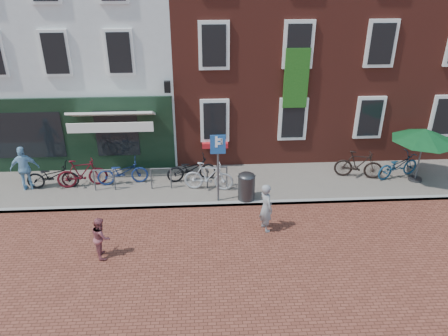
{
  "coord_description": "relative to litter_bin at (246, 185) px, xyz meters",
  "views": [
    {
      "loc": [
        -0.05,
        -12.5,
        7.73
      ],
      "look_at": [
        0.71,
        0.57,
        1.18
      ],
      "focal_mm": 34.61,
      "sensor_mm": 36.0,
      "label": 1
    }
  ],
  "objects": [
    {
      "name": "building_brick_right",
      "position": [
        6.53,
        6.7,
        4.35
      ],
      "size": [
        6.0,
        8.0,
        10.0
      ],
      "primitive_type": "cube",
      "color": "maroon",
      "rests_on": "ground"
    },
    {
      "name": "cafe_person",
      "position": [
        -7.73,
        1.16,
        0.27
      ],
      "size": [
        1.02,
        0.58,
        1.65
      ],
      "primitive_type": "imported",
      "rotation": [
        0.0,
        0.0,
        3.33
      ],
      "color": "#80AECF",
      "rests_on": "sidewalk"
    },
    {
      "name": "ground",
      "position": [
        -1.47,
        -0.3,
        -0.65
      ],
      "size": [
        80.0,
        80.0,
        0.0
      ],
      "primitive_type": "plane",
      "color": "brown"
    },
    {
      "name": "bicycle_1",
      "position": [
        -5.81,
        1.24,
        -0.02
      ],
      "size": [
        1.83,
        0.81,
        1.06
      ],
      "primitive_type": "imported",
      "rotation": [
        0.0,
        0.0,
        1.75
      ],
      "color": "#4D0B14",
      "rests_on": "sidewalk"
    },
    {
      "name": "woman",
      "position": [
        0.41,
        -1.71,
        0.14
      ],
      "size": [
        0.55,
        0.67,
        1.58
      ],
      "primitive_type": "imported",
      "rotation": [
        0.0,
        0.0,
        1.92
      ],
      "color": "gray",
      "rests_on": "ground"
    },
    {
      "name": "bicycle_5",
      "position": [
        4.35,
        1.35,
        -0.02
      ],
      "size": [
        1.84,
        0.92,
        1.06
      ],
      "primitive_type": "imported",
      "rotation": [
        0.0,
        0.0,
        1.32
      ],
      "color": "black",
      "rests_on": "sidewalk"
    },
    {
      "name": "parasol",
      "position": [
        6.45,
        1.0,
        1.36
      ],
      "size": [
        2.29,
        2.29,
        2.15
      ],
      "color": "#4C4C4F",
      "rests_on": "sidewalk"
    },
    {
      "name": "building_brick_mid",
      "position": [
        0.53,
        6.7,
        4.35
      ],
      "size": [
        6.0,
        8.0,
        10.0
      ],
      "primitive_type": "cube",
      "color": "maroon",
      "rests_on": "ground"
    },
    {
      "name": "bicycle_6",
      "position": [
        5.85,
        1.29,
        -0.07
      ],
      "size": [
        1.93,
        1.21,
        0.96
      ],
      "primitive_type": "imported",
      "rotation": [
        0.0,
        0.0,
        1.92
      ],
      "color": "navy",
      "rests_on": "sidewalk"
    },
    {
      "name": "bicycle_4",
      "position": [
        -1.89,
        1.48,
        -0.07
      ],
      "size": [
        1.9,
        0.93,
        0.96
      ],
      "primitive_type": "imported",
      "rotation": [
        0.0,
        0.0,
        1.74
      ],
      "color": "black",
      "rests_on": "sidewalk"
    },
    {
      "name": "building_stucco",
      "position": [
        -6.47,
        6.7,
        3.85
      ],
      "size": [
        8.0,
        8.0,
        9.0
      ],
      "primitive_type": "cube",
      "color": "silver",
      "rests_on": "ground"
    },
    {
      "name": "bicycle_3",
      "position": [
        -1.27,
        0.74,
        -0.02
      ],
      "size": [
        1.82,
        0.77,
        1.06
      ],
      "primitive_type": "imported",
      "rotation": [
        0.0,
        0.0,
        1.42
      ],
      "color": "#A1A0A3",
      "rests_on": "sidewalk"
    },
    {
      "name": "bicycle_2",
      "position": [
        -4.39,
        1.37,
        -0.07
      ],
      "size": [
        1.89,
        0.88,
        0.96
      ],
      "primitive_type": "imported",
      "rotation": [
        0.0,
        0.0,
        1.71
      ],
      "color": "navy",
      "rests_on": "sidewalk"
    },
    {
      "name": "sidewalk",
      "position": [
        -0.47,
        1.2,
        -0.6
      ],
      "size": [
        24.0,
        3.0,
        0.1
      ],
      "primitive_type": "cube",
      "color": "slate",
      "rests_on": "ground"
    },
    {
      "name": "litter_bin",
      "position": [
        0.0,
        0.0,
        0.0
      ],
      "size": [
        0.58,
        0.58,
        1.07
      ],
      "color": "#353538",
      "rests_on": "sidewalk"
    },
    {
      "name": "parking_sign",
      "position": [
        -0.97,
        -0.06,
        1.12
      ],
      "size": [
        0.5,
        0.08,
        2.43
      ],
      "color": "#4C4C4F",
      "rests_on": "sidewalk"
    },
    {
      "name": "bicycle_0",
      "position": [
        -6.84,
        1.19,
        -0.07
      ],
      "size": [
        1.84,
        0.7,
        0.96
      ],
      "primitive_type": "imported",
      "rotation": [
        0.0,
        0.0,
        1.61
      ],
      "color": "black",
      "rests_on": "sidewalk"
    },
    {
      "name": "boy",
      "position": [
        -4.36,
        -2.72,
        -0.03
      ],
      "size": [
        0.62,
        0.71,
        1.24
      ],
      "primitive_type": "imported",
      "rotation": [
        0.0,
        0.0,
        1.86
      ],
      "color": "#8E444B",
      "rests_on": "ground"
    }
  ]
}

